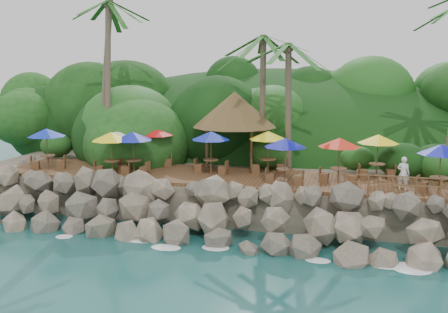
# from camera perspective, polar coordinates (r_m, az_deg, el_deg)

# --- Properties ---
(ground) EXTENTS (140.00, 140.00, 0.00)m
(ground) POSITION_cam_1_polar(r_m,az_deg,el_deg) (25.16, -3.60, -9.99)
(ground) COLOR #19514F
(ground) RESTS_ON ground
(land_base) EXTENTS (32.00, 25.20, 2.10)m
(land_base) POSITION_cam_1_polar(r_m,az_deg,el_deg) (39.85, 3.73, -0.88)
(land_base) COLOR gray
(land_base) RESTS_ON ground
(jungle_hill) EXTENTS (44.80, 28.00, 15.40)m
(jungle_hill) POSITION_cam_1_polar(r_m,az_deg,el_deg) (47.29, 5.50, -0.45)
(jungle_hill) COLOR #143811
(jungle_hill) RESTS_ON ground
(seawall) EXTENTS (29.00, 4.00, 2.30)m
(seawall) POSITION_cam_1_polar(r_m,az_deg,el_deg) (26.61, -2.25, -6.25)
(seawall) COLOR gray
(seawall) RESTS_ON ground
(terrace) EXTENTS (26.00, 5.00, 0.20)m
(terrace) POSITION_cam_1_polar(r_m,az_deg,el_deg) (30.07, 0.00, -2.25)
(terrace) COLOR brown
(terrace) RESTS_ON land_base
(jungle_foliage) EXTENTS (44.00, 16.00, 12.00)m
(jungle_foliage) POSITION_cam_1_polar(r_m,az_deg,el_deg) (39.10, 3.42, -2.67)
(jungle_foliage) COLOR #143811
(jungle_foliage) RESTS_ON ground
(foam_line) EXTENTS (25.20, 0.80, 0.06)m
(foam_line) POSITION_cam_1_polar(r_m,az_deg,el_deg) (25.42, -3.38, -9.71)
(foam_line) COLOR white
(foam_line) RESTS_ON ground
(palms) EXTENTS (27.83, 7.07, 14.21)m
(palms) POSITION_cam_1_polar(r_m,az_deg,el_deg) (31.62, 5.41, 16.14)
(palms) COLOR brown
(palms) RESTS_ON ground
(palapa) EXTENTS (5.31, 5.31, 4.60)m
(palapa) POSITION_cam_1_polar(r_m,az_deg,el_deg) (32.86, 1.16, 5.14)
(palapa) COLOR brown
(palapa) RESTS_ON ground
(dining_clusters) EXTENTS (24.40, 5.20, 2.46)m
(dining_clusters) POSITION_cam_1_polar(r_m,az_deg,el_deg) (29.64, -0.49, 1.78)
(dining_clusters) COLOR brown
(dining_clusters) RESTS_ON terrace
(railing) EXTENTS (6.10, 0.10, 1.00)m
(railing) POSITION_cam_1_polar(r_m,az_deg,el_deg) (26.72, 18.97, -2.84)
(railing) COLOR brown
(railing) RESTS_ON terrace
(waiter) EXTENTS (0.72, 0.58, 1.71)m
(waiter) POSITION_cam_1_polar(r_m,az_deg,el_deg) (27.99, 18.88, -1.74)
(waiter) COLOR white
(waiter) RESTS_ON terrace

